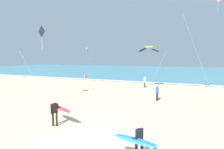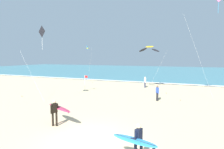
{
  "view_description": "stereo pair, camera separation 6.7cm",
  "coord_description": "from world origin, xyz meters",
  "px_view_note": "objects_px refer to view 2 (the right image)",
  "views": [
    {
      "loc": [
        5.13,
        -8.64,
        4.43
      ],
      "look_at": [
        -0.72,
        5.27,
        3.04
      ],
      "focal_mm": 30.22,
      "sensor_mm": 36.0,
      "label": 1
    },
    {
      "loc": [
        5.19,
        -8.61,
        4.43
      ],
      "look_at": [
        -0.72,
        5.27,
        3.04
      ],
      "focal_mm": 30.22,
      "sensor_mm": 36.0,
      "label": 2
    }
  ],
  "objects_px": {
    "surfer_lead": "(136,140)",
    "kite_diamond_charcoal_high": "(41,35)",
    "kite_arc_golden_far": "(149,49)",
    "bystander_white_top": "(145,82)",
    "bystander_blue_top": "(157,93)",
    "surfer_trailing": "(57,109)",
    "kite_delta_cobalt_mid": "(88,48)",
    "lifeguard_flag": "(85,81)"
  },
  "relations": [
    {
      "from": "kite_arc_golden_far",
      "to": "surfer_lead",
      "type": "bearing_deg",
      "value": -79.5
    },
    {
      "from": "kite_delta_cobalt_mid",
      "to": "kite_diamond_charcoal_high",
      "type": "relative_size",
      "value": 0.92
    },
    {
      "from": "surfer_lead",
      "to": "kite_delta_cobalt_mid",
      "type": "relative_size",
      "value": 0.31
    },
    {
      "from": "kite_diamond_charcoal_high",
      "to": "bystander_blue_top",
      "type": "height_order",
      "value": "kite_diamond_charcoal_high"
    },
    {
      "from": "kite_arc_golden_far",
      "to": "surfer_trailing",
      "type": "bearing_deg",
      "value": -99.65
    },
    {
      "from": "kite_diamond_charcoal_high",
      "to": "bystander_blue_top",
      "type": "bearing_deg",
      "value": 26.53
    },
    {
      "from": "surfer_trailing",
      "to": "kite_arc_golden_far",
      "type": "distance_m",
      "value": 16.48
    },
    {
      "from": "bystander_white_top",
      "to": "lifeguard_flag",
      "type": "distance_m",
      "value": 8.81
    },
    {
      "from": "bystander_white_top",
      "to": "surfer_trailing",
      "type": "bearing_deg",
      "value": -95.7
    },
    {
      "from": "kite_delta_cobalt_mid",
      "to": "bystander_blue_top",
      "type": "bearing_deg",
      "value": -39.88
    },
    {
      "from": "surfer_lead",
      "to": "lifeguard_flag",
      "type": "bearing_deg",
      "value": 127.9
    },
    {
      "from": "bystander_white_top",
      "to": "lifeguard_flag",
      "type": "height_order",
      "value": "lifeguard_flag"
    },
    {
      "from": "kite_diamond_charcoal_high",
      "to": "kite_delta_cobalt_mid",
      "type": "bearing_deg",
      "value": 107.18
    },
    {
      "from": "surfer_lead",
      "to": "lifeguard_flag",
      "type": "height_order",
      "value": "lifeguard_flag"
    },
    {
      "from": "lifeguard_flag",
      "to": "kite_arc_golden_far",
      "type": "bearing_deg",
      "value": 28.69
    },
    {
      "from": "kite_delta_cobalt_mid",
      "to": "bystander_blue_top",
      "type": "distance_m",
      "value": 21.38
    },
    {
      "from": "surfer_lead",
      "to": "kite_arc_golden_far",
      "type": "xyz_separation_m",
      "value": [
        -3.34,
        18.03,
        4.48
      ]
    },
    {
      "from": "bystander_white_top",
      "to": "bystander_blue_top",
      "type": "relative_size",
      "value": 1.0
    },
    {
      "from": "surfer_lead",
      "to": "kite_delta_cobalt_mid",
      "type": "bearing_deg",
      "value": 124.04
    },
    {
      "from": "kite_arc_golden_far",
      "to": "lifeguard_flag",
      "type": "relative_size",
      "value": 2.82
    },
    {
      "from": "kite_arc_golden_far",
      "to": "bystander_white_top",
      "type": "relative_size",
      "value": 3.72
    },
    {
      "from": "lifeguard_flag",
      "to": "bystander_blue_top",
      "type": "bearing_deg",
      "value": -11.53
    },
    {
      "from": "surfer_lead",
      "to": "surfer_trailing",
      "type": "relative_size",
      "value": 0.85
    },
    {
      "from": "kite_arc_golden_far",
      "to": "kite_diamond_charcoal_high",
      "type": "height_order",
      "value": "kite_diamond_charcoal_high"
    },
    {
      "from": "bystander_blue_top",
      "to": "kite_arc_golden_far",
      "type": "bearing_deg",
      "value": 109.66
    },
    {
      "from": "bystander_blue_top",
      "to": "surfer_lead",
      "type": "bearing_deg",
      "value": -84.4
    },
    {
      "from": "surfer_trailing",
      "to": "kite_diamond_charcoal_high",
      "type": "bearing_deg",
      "value": 140.16
    },
    {
      "from": "surfer_lead",
      "to": "bystander_blue_top",
      "type": "bearing_deg",
      "value": 95.6
    },
    {
      "from": "kite_diamond_charcoal_high",
      "to": "kite_arc_golden_far",
      "type": "bearing_deg",
      "value": 54.31
    },
    {
      "from": "bystander_white_top",
      "to": "bystander_blue_top",
      "type": "distance_m",
      "value": 8.4
    },
    {
      "from": "kite_delta_cobalt_mid",
      "to": "kite_arc_golden_far",
      "type": "bearing_deg",
      "value": -27.66
    },
    {
      "from": "surfer_lead",
      "to": "kite_diamond_charcoal_high",
      "type": "relative_size",
      "value": 0.28
    },
    {
      "from": "surfer_trailing",
      "to": "bystander_white_top",
      "type": "height_order",
      "value": "surfer_trailing"
    },
    {
      "from": "lifeguard_flag",
      "to": "kite_delta_cobalt_mid",
      "type": "bearing_deg",
      "value": 118.75
    },
    {
      "from": "kite_delta_cobalt_mid",
      "to": "bystander_white_top",
      "type": "height_order",
      "value": "kite_delta_cobalt_mid"
    },
    {
      "from": "bystander_white_top",
      "to": "lifeguard_flag",
      "type": "xyz_separation_m",
      "value": [
        -6.58,
        -5.84,
        0.45
      ]
    },
    {
      "from": "lifeguard_flag",
      "to": "surfer_trailing",
      "type": "bearing_deg",
      "value": -67.22
    },
    {
      "from": "surfer_lead",
      "to": "bystander_white_top",
      "type": "xyz_separation_m",
      "value": [
        -4.27,
        19.77,
        -0.23
      ]
    },
    {
      "from": "kite_delta_cobalt_mid",
      "to": "kite_diamond_charcoal_high",
      "type": "xyz_separation_m",
      "value": [
        5.67,
        -18.34,
        0.26
      ]
    },
    {
      "from": "surfer_lead",
      "to": "bystander_blue_top",
      "type": "distance_m",
      "value": 12.01
    },
    {
      "from": "surfer_lead",
      "to": "kite_diamond_charcoal_high",
      "type": "xyz_separation_m",
      "value": [
        -11.36,
        6.87,
        5.5
      ]
    },
    {
      "from": "kite_delta_cobalt_mid",
      "to": "kite_arc_golden_far",
      "type": "distance_m",
      "value": 15.47
    }
  ]
}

